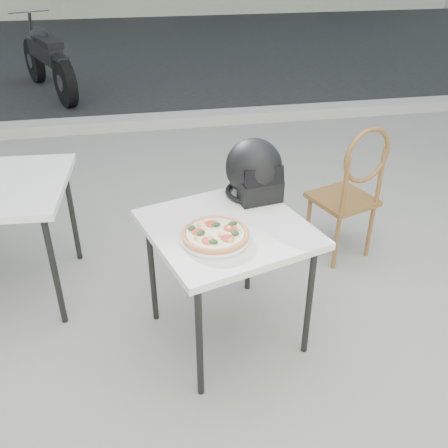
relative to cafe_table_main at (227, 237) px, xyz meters
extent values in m
plane|color=gray|center=(0.28, 0.39, -0.62)|extent=(80.00, 80.00, 0.00)
cube|color=black|center=(0.28, 7.39, -0.62)|extent=(30.00, 8.00, 0.00)
cube|color=#9F9B95|center=(0.28, 3.39, -0.56)|extent=(30.00, 0.25, 0.12)
cube|color=silver|center=(0.00, 0.00, 0.04)|extent=(0.90, 0.90, 0.04)
cylinder|color=black|center=(-0.20, -0.37, -0.30)|extent=(0.04, 0.04, 0.65)
cylinder|color=black|center=(0.37, -0.20, -0.30)|extent=(0.04, 0.04, 0.65)
cylinder|color=black|center=(-0.37, 0.20, -0.30)|extent=(0.04, 0.04, 0.65)
cylinder|color=black|center=(0.20, 0.37, -0.30)|extent=(0.04, 0.04, 0.65)
cylinder|color=white|center=(-0.08, -0.11, 0.07)|extent=(0.34, 0.34, 0.01)
torus|color=white|center=(-0.08, -0.11, 0.07)|extent=(0.35, 0.35, 0.02)
cylinder|color=#D0864C|center=(-0.08, -0.11, 0.09)|extent=(0.34, 0.34, 0.01)
torus|color=#D0864C|center=(-0.08, -0.11, 0.10)|extent=(0.35, 0.35, 0.02)
cylinder|color=#A71F12|center=(-0.08, -0.11, 0.10)|extent=(0.30, 0.30, 0.00)
cylinder|color=beige|center=(-0.08, -0.11, 0.10)|extent=(0.30, 0.30, 0.00)
cylinder|color=red|center=(-0.01, -0.09, 0.10)|extent=(0.07, 0.07, 0.00)
cylinder|color=red|center=(-0.08, -0.04, 0.10)|extent=(0.07, 0.07, 0.00)
cylinder|color=red|center=(-0.15, -0.10, 0.10)|extent=(0.07, 0.07, 0.00)
cylinder|color=red|center=(-0.12, -0.18, 0.10)|extent=(0.07, 0.07, 0.00)
cylinder|color=red|center=(-0.03, -0.17, 0.10)|extent=(0.07, 0.07, 0.00)
ellipsoid|color=#143717|center=(-0.07, -0.05, 0.11)|extent=(0.05, 0.04, 0.01)
ellipsoid|color=#143717|center=(-0.15, -0.11, 0.11)|extent=(0.05, 0.06, 0.01)
ellipsoid|color=#143717|center=(0.01, -0.14, 0.11)|extent=(0.04, 0.05, 0.01)
ellipsoid|color=#143717|center=(-0.10, -0.19, 0.11)|extent=(0.06, 0.05, 0.01)
ellipsoid|color=#143717|center=(0.01, -0.06, 0.11)|extent=(0.05, 0.04, 0.01)
ellipsoid|color=#143717|center=(-0.18, -0.06, 0.11)|extent=(0.05, 0.05, 0.01)
cylinder|color=#DED188|center=(-0.06, -0.15, 0.11)|extent=(0.02, 0.03, 0.02)
cylinder|color=#DED188|center=(-0.14, -0.05, 0.11)|extent=(0.03, 0.02, 0.02)
cylinder|color=#DED188|center=(-0.01, -0.09, 0.11)|extent=(0.03, 0.03, 0.02)
cylinder|color=#DED188|center=(-0.11, -0.01, 0.11)|extent=(0.02, 0.03, 0.02)
cylinder|color=#DED188|center=(-0.02, -0.20, 0.11)|extent=(0.03, 0.02, 0.02)
cylinder|color=#DED188|center=(-0.17, -0.15, 0.11)|extent=(0.03, 0.03, 0.02)
cylinder|color=#DED188|center=(0.03, -0.11, 0.11)|extent=(0.02, 0.03, 0.02)
cylinder|color=#DED188|center=(-0.11, -0.18, 0.11)|extent=(0.03, 0.02, 0.02)
ellipsoid|color=black|center=(0.20, 0.30, 0.21)|extent=(0.34, 0.35, 0.31)
cube|color=black|center=(0.21, 0.21, 0.12)|extent=(0.23, 0.14, 0.12)
torus|color=black|center=(0.20, 0.30, 0.08)|extent=(0.34, 0.34, 0.03)
cube|color=black|center=(0.22, 0.17, 0.22)|extent=(0.21, 0.07, 0.10)
cube|color=brown|center=(0.88, 0.66, -0.22)|extent=(0.45, 0.45, 0.03)
cylinder|color=brown|center=(0.97, 0.84, -0.43)|extent=(0.04, 0.04, 0.39)
cylinder|color=brown|center=(0.70, 0.74, -0.43)|extent=(0.04, 0.04, 0.39)
cylinder|color=brown|center=(1.07, 0.57, -0.43)|extent=(0.04, 0.04, 0.39)
cylinder|color=brown|center=(0.80, 0.47, -0.43)|extent=(0.04, 0.04, 0.39)
cylinder|color=brown|center=(1.07, 0.56, -0.03)|extent=(0.04, 0.04, 0.38)
cylinder|color=brown|center=(0.80, 0.47, -0.03)|extent=(0.04, 0.04, 0.38)
torus|color=brown|center=(0.93, 0.51, 0.14)|extent=(0.34, 0.14, 0.35)
cylinder|color=black|center=(-0.88, 0.27, -0.28)|extent=(0.04, 0.04, 0.68)
cylinder|color=black|center=(-0.83, 0.89, -0.28)|extent=(0.04, 0.04, 0.68)
cylinder|color=black|center=(-1.68, 5.59, -0.33)|extent=(0.33, 0.59, 0.59)
cylinder|color=slate|center=(-1.68, 5.59, -0.33)|extent=(0.20, 0.23, 0.20)
cylinder|color=black|center=(-1.16, 4.31, -0.33)|extent=(0.33, 0.59, 0.59)
cylinder|color=slate|center=(-1.16, 4.31, -0.33)|extent=(0.20, 0.23, 0.20)
cube|color=black|center=(-1.42, 4.95, -0.08)|extent=(0.56, 1.03, 0.22)
ellipsoid|color=black|center=(-1.48, 5.08, 0.09)|extent=(0.36, 0.46, 0.22)
cube|color=black|center=(-1.31, 4.67, 0.07)|extent=(0.37, 0.53, 0.08)
cylinder|color=slate|center=(-1.65, 5.51, -0.01)|extent=(0.16, 0.31, 0.70)
cylinder|color=slate|center=(-1.61, 5.40, 0.34)|extent=(0.49, 0.22, 0.03)
cube|color=black|center=(-1.17, 4.33, -0.05)|extent=(0.21, 0.25, 0.05)
camera|label=1|loc=(-0.39, -2.00, 1.28)|focal=40.00mm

